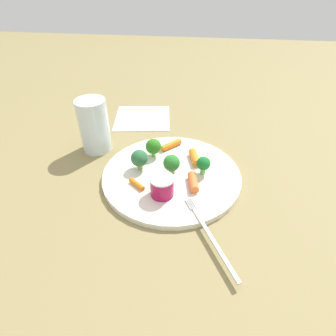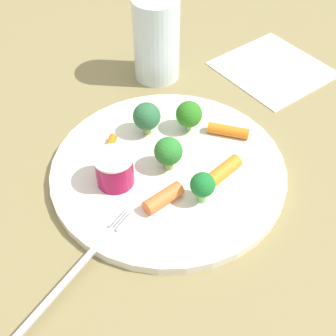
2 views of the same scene
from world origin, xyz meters
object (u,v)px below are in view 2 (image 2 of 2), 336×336
Objects in this scene: broccoli_floret_0 at (203,186)px; broccoli_floret_3 at (189,114)px; carrot_stick_2 at (110,147)px; fork at (77,269)px; drinking_glass at (156,39)px; sauce_cup at (114,169)px; carrot_stick_0 at (228,131)px; carrot_stick_3 at (163,198)px; napkin at (273,68)px; broccoli_floret_2 at (147,117)px; carrot_stick_1 at (224,171)px; broccoli_floret_1 at (169,154)px; plate at (168,170)px.

broccoli_floret_0 is 0.96× the size of broccoli_floret_3.
fork is at bearing -35.95° from carrot_stick_2.
broccoli_floret_3 is 0.34× the size of drinking_glass.
sauce_cup is at bearing -73.62° from broccoli_floret_3.
drinking_glass is at bearing -177.53° from carrot_stick_0.
carrot_stick_3 reaches higher than napkin.
carrot_stick_3 is (0.06, 0.03, -0.01)m from sauce_cup.
drinking_glass reaches higher than broccoli_floret_2.
fork is at bearing -74.80° from carrot_stick_3.
broccoli_floret_2 is 0.93× the size of carrot_stick_1.
broccoli_floret_0 is 0.27m from drinking_glass.
broccoli_floret_1 is 0.35× the size of drinking_glass.
carrot_stick_0 is at bearing 99.24° from broccoli_floret_1.
carrot_stick_1 is 0.20m from fork.
broccoli_floret_2 is 0.93× the size of carrot_stick_3.
carrot_stick_3 is (0.11, -0.04, -0.02)m from broccoli_floret_2.
carrot_stick_0 is (0.06, 0.09, -0.02)m from broccoli_floret_2.
broccoli_floret_1 is at bearing -128.87° from carrot_stick_1.
broccoli_floret_2 reaches higher than sauce_cup.
carrot_stick_3 is at bearing -44.20° from broccoli_floret_3.
sauce_cup is 0.28× the size of fork.
fork is at bearing -47.36° from broccoli_floret_2.
carrot_stick_3 is at bearing 8.14° from carrot_stick_2.
carrot_stick_3 is 0.30× the size of fork.
broccoli_floret_3 is 0.13m from carrot_stick_3.
drinking_glass reaches higher than broccoli_floret_1.
sauce_cup is at bearing -99.26° from plate.
broccoli_floret_1 is 1.14× the size of carrot_stick_2.
carrot_stick_3 is at bearing -89.26° from carrot_stick_1.
plate is 1.75× the size of fork.
fork is 1.32× the size of drinking_glass.
fork is (0.03, -0.12, -0.01)m from carrot_stick_3.
carrot_stick_0 is at bearing 47.59° from broccoli_floret_3.
sauce_cup is (-0.01, -0.07, 0.03)m from plate.
broccoli_floret_2 is 1.07× the size of broccoli_floret_3.
plate is 0.03m from broccoli_floret_1.
drinking_glass reaches higher than napkin.
fork is 0.45m from napkin.
carrot_stick_2 reaches higher than fork.
carrot_stick_1 is at bearing 64.19° from sauce_cup.
sauce_cup is at bearing -51.94° from broccoli_floret_2.
broccoli_floret_2 is (-0.07, 0.01, 0.00)m from broccoli_floret_1.
broccoli_floret_1 is 0.21m from drinking_glass.
broccoli_floret_2 is at bearing -112.73° from broccoli_floret_3.
carrot_stick_2 is at bearing -144.67° from broccoli_floret_1.
sauce_cup is 0.96× the size of carrot_stick_3.
sauce_cup is 0.13m from broccoli_floret_3.
broccoli_floret_1 is 0.28m from napkin.
broccoli_floret_1 is at bearing -24.98° from drinking_glass.
broccoli_floret_0 is 0.12m from broccoli_floret_3.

